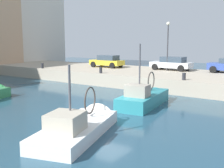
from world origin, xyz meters
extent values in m
plane|color=navy|center=(0.00, 0.00, 0.00)|extent=(80.00, 80.00, 0.00)
cube|color=#ADA08C|center=(11.50, 0.00, 0.60)|extent=(9.00, 56.00, 1.20)
cube|color=teal|center=(2.57, -1.13, 0.00)|extent=(5.21, 2.51, 1.59)
cone|color=teal|center=(5.40, -0.75, 0.00)|extent=(1.12, 1.78, 1.68)
cube|color=#896B4C|center=(2.57, -1.13, 0.72)|extent=(4.99, 2.34, 0.08)
cube|color=gray|center=(1.50, -1.27, 1.14)|extent=(1.22, 1.49, 0.77)
cylinder|color=#4C4C51|center=(1.81, -1.23, 2.36)|extent=(0.10, 0.10, 3.29)
torus|color=#3F3833|center=(3.96, -0.94, 1.46)|extent=(1.26, 0.25, 1.27)
sphere|color=white|center=(0.95, -0.31, 0.24)|extent=(0.32, 0.32, 0.32)
cube|color=white|center=(-4.31, -1.56, 0.00)|extent=(5.78, 3.54, 1.13)
cone|color=white|center=(-1.39, -0.66, 0.00)|extent=(1.40, 2.02, 1.84)
cube|color=#9E7A51|center=(-4.31, -1.56, 0.51)|extent=(5.52, 3.32, 0.08)
cube|color=#B7AD99|center=(-5.35, -1.87, 0.93)|extent=(1.74, 1.68, 0.77)
cylinder|color=#4C4C51|center=(-4.94, -1.75, 1.87)|extent=(0.10, 0.10, 2.72)
torus|color=#3F3833|center=(-2.87, -1.11, 1.30)|extent=(1.32, 0.47, 1.36)
sphere|color=white|center=(-6.20, -0.96, 0.17)|extent=(0.32, 0.32, 0.32)
cone|color=#388951|center=(-0.38, 9.65, 0.00)|extent=(1.27, 1.93, 1.77)
cube|color=gold|center=(12.43, 9.01, 1.74)|extent=(1.69, 3.86, 0.55)
cube|color=#384756|center=(12.44, 8.82, 2.29)|extent=(1.47, 2.17, 0.55)
cylinder|color=black|center=(11.60, 10.30, 1.52)|extent=(0.23, 0.64, 0.64)
cylinder|color=black|center=(13.23, 10.33, 1.52)|extent=(0.23, 0.64, 0.64)
cylinder|color=black|center=(11.64, 7.69, 1.52)|extent=(0.23, 0.64, 0.64)
cylinder|color=black|center=(13.27, 7.72, 1.52)|extent=(0.23, 0.64, 0.64)
cylinder|color=black|center=(13.50, -2.50, 1.52)|extent=(0.22, 0.64, 0.64)
cylinder|color=black|center=(15.18, -2.51, 1.52)|extent=(0.22, 0.64, 0.64)
cube|color=silver|center=(13.71, 1.78, 1.75)|extent=(1.73, 4.14, 0.55)
cube|color=#384756|center=(13.71, 1.58, 2.30)|extent=(1.51, 2.32, 0.55)
cylinder|color=black|center=(12.87, 3.19, 1.52)|extent=(0.22, 0.64, 0.64)
cylinder|color=black|center=(14.57, 3.18, 1.52)|extent=(0.22, 0.64, 0.64)
cylinder|color=black|center=(12.85, 0.39, 1.52)|extent=(0.22, 0.64, 0.64)
cylinder|color=black|center=(14.56, 0.38, 1.52)|extent=(0.22, 0.64, 0.64)
cylinder|color=#2D2D33|center=(7.35, -2.00, 1.48)|extent=(0.28, 0.28, 0.55)
cylinder|color=#2D2D33|center=(7.35, 6.00, 1.48)|extent=(0.28, 0.28, 0.55)
cylinder|color=#2D2D33|center=(7.35, 14.00, 1.48)|extent=(0.28, 0.28, 0.55)
cylinder|color=#38383D|center=(13.00, 1.91, 3.45)|extent=(0.12, 0.12, 4.50)
sphere|color=#F2EACC|center=(13.00, 1.91, 5.85)|extent=(0.36, 0.36, 0.36)
cube|color=silver|center=(15.27, 26.77, 10.28)|extent=(9.81, 7.31, 20.56)
camera|label=1|loc=(-13.18, -9.64, 4.18)|focal=44.81mm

